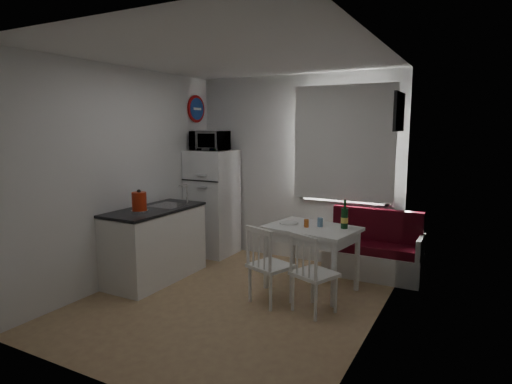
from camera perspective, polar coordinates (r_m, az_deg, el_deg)
floor at (r=4.84m, az=-3.20°, el=-14.27°), size 3.00×3.50×0.02m
ceiling at (r=4.52m, az=-3.50°, el=17.73°), size 3.00×3.50×0.02m
wall_back at (r=6.05m, az=5.32°, el=3.07°), size 3.00×0.02×2.60m
wall_front at (r=3.16m, az=-20.11°, el=-2.59°), size 3.00×0.02×2.60m
wall_left at (r=5.43m, az=-17.00°, el=2.08°), size 0.02×3.50×2.60m
wall_right at (r=3.94m, az=15.63°, el=-0.23°), size 0.02×3.50×2.60m
window at (r=5.77m, az=11.71°, el=5.89°), size 1.22×0.06×1.47m
curtain at (r=5.70m, az=11.52°, el=6.37°), size 1.35×0.02×1.50m
kitchen_counter at (r=5.49m, az=-13.22°, el=-6.67°), size 0.62×1.32×1.16m
wall_sign at (r=6.49m, az=-7.92°, el=10.92°), size 0.03×0.40×0.40m
picture_frame at (r=4.98m, az=18.50°, el=10.10°), size 0.04×0.52×0.42m
bench at (r=5.67m, az=15.35°, el=-8.09°), size 1.19×0.46×0.85m
dining_table at (r=5.00m, az=7.45°, el=-5.56°), size 1.10×0.85×0.75m
chair_left at (r=4.55m, az=1.46°, el=-8.74°), size 0.51×0.50×0.46m
chair_right at (r=4.36m, az=7.44°, el=-9.70°), size 0.51×0.51×0.45m
fridge at (r=6.37m, az=-5.82°, el=-1.41°), size 0.62×0.62×1.55m
microwave at (r=6.24m, az=-6.20°, el=6.82°), size 0.50×0.34×0.28m
kettle at (r=5.11m, az=-15.30°, el=-1.26°), size 0.20×0.20×0.27m
wine_bottle at (r=4.93m, az=11.73°, el=-2.90°), size 0.08×0.08×0.33m
drinking_glass_orange at (r=4.94m, az=6.73°, el=-4.17°), size 0.05×0.05×0.09m
drinking_glass_blue at (r=4.98m, az=8.55°, el=-4.01°), size 0.06×0.06×0.10m
plate at (r=5.10m, az=4.39°, el=-4.14°), size 0.22×0.22×0.02m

